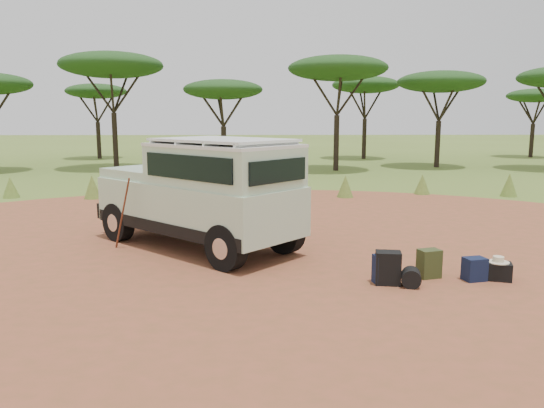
{
  "coord_description": "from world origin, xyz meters",
  "views": [
    {
      "loc": [
        -0.07,
        -10.39,
        2.92
      ],
      "look_at": [
        0.2,
        1.06,
        1.0
      ],
      "focal_mm": 35.0,
      "sensor_mm": 36.0,
      "label": 1
    }
  ],
  "objects_px": {
    "walking_staff": "(123,213)",
    "hard_case": "(497,271)",
    "backpack_navy": "(385,269)",
    "safari_vehicle": "(202,196)",
    "backpack_black": "(388,268)",
    "backpack_olive": "(429,264)",
    "duffel_navy": "(475,269)"
  },
  "relations": [
    {
      "from": "backpack_navy",
      "to": "backpack_olive",
      "type": "xyz_separation_m",
      "value": [
        0.87,
        0.31,
        0.01
      ]
    },
    {
      "from": "hard_case",
      "to": "backpack_black",
      "type": "bearing_deg",
      "value": -156.47
    },
    {
      "from": "safari_vehicle",
      "to": "backpack_olive",
      "type": "xyz_separation_m",
      "value": [
        4.34,
        -2.31,
        -0.92
      ]
    },
    {
      "from": "walking_staff",
      "to": "duffel_navy",
      "type": "distance_m",
      "value": 7.3
    },
    {
      "from": "duffel_navy",
      "to": "hard_case",
      "type": "bearing_deg",
      "value": -9.59
    },
    {
      "from": "backpack_black",
      "to": "duffel_navy",
      "type": "xyz_separation_m",
      "value": [
        1.6,
        0.17,
        -0.08
      ]
    },
    {
      "from": "hard_case",
      "to": "safari_vehicle",
      "type": "bearing_deg",
      "value": 173.95
    },
    {
      "from": "safari_vehicle",
      "to": "walking_staff",
      "type": "height_order",
      "value": "safari_vehicle"
    },
    {
      "from": "safari_vehicle",
      "to": "hard_case",
      "type": "relative_size",
      "value": 10.82
    },
    {
      "from": "backpack_black",
      "to": "backpack_olive",
      "type": "xyz_separation_m",
      "value": [
        0.84,
        0.36,
        -0.03
      ]
    },
    {
      "from": "safari_vehicle",
      "to": "hard_case",
      "type": "height_order",
      "value": "safari_vehicle"
    },
    {
      "from": "walking_staff",
      "to": "duffel_navy",
      "type": "bearing_deg",
      "value": -85.31
    },
    {
      "from": "backpack_black",
      "to": "hard_case",
      "type": "relative_size",
      "value": 1.27
    },
    {
      "from": "walking_staff",
      "to": "hard_case",
      "type": "distance_m",
      "value": 7.7
    },
    {
      "from": "walking_staff",
      "to": "backpack_olive",
      "type": "relative_size",
      "value": 3.12
    },
    {
      "from": "backpack_olive",
      "to": "backpack_black",
      "type": "bearing_deg",
      "value": -173.02
    },
    {
      "from": "walking_staff",
      "to": "backpack_navy",
      "type": "relative_size",
      "value": 3.19
    },
    {
      "from": "backpack_black",
      "to": "walking_staff",
      "type": "bearing_deg",
      "value": 162.33
    },
    {
      "from": "safari_vehicle",
      "to": "backpack_olive",
      "type": "height_order",
      "value": "safari_vehicle"
    },
    {
      "from": "safari_vehicle",
      "to": "walking_staff",
      "type": "relative_size",
      "value": 3.04
    },
    {
      "from": "walking_staff",
      "to": "duffel_navy",
      "type": "height_order",
      "value": "walking_staff"
    },
    {
      "from": "backpack_navy",
      "to": "walking_staff",
      "type": "bearing_deg",
      "value": 142.05
    },
    {
      "from": "duffel_navy",
      "to": "backpack_black",
      "type": "bearing_deg",
      "value": 173.2
    },
    {
      "from": "safari_vehicle",
      "to": "backpack_black",
      "type": "relative_size",
      "value": 8.5
    },
    {
      "from": "walking_staff",
      "to": "hard_case",
      "type": "xyz_separation_m",
      "value": [
        7.27,
        -2.43,
        -0.63
      ]
    },
    {
      "from": "walking_staff",
      "to": "backpack_olive",
      "type": "distance_m",
      "value": 6.51
    },
    {
      "from": "backpack_black",
      "to": "safari_vehicle",
      "type": "bearing_deg",
      "value": 151.63
    },
    {
      "from": "backpack_olive",
      "to": "hard_case",
      "type": "relative_size",
      "value": 1.14
    },
    {
      "from": "backpack_navy",
      "to": "hard_case",
      "type": "bearing_deg",
      "value": -7.56
    },
    {
      "from": "safari_vehicle",
      "to": "backpack_black",
      "type": "xyz_separation_m",
      "value": [
        3.51,
        -2.67,
        -0.89
      ]
    },
    {
      "from": "safari_vehicle",
      "to": "duffel_navy",
      "type": "xyz_separation_m",
      "value": [
        5.1,
        -2.5,
        -0.97
      ]
    },
    {
      "from": "backpack_black",
      "to": "duffel_navy",
      "type": "bearing_deg",
      "value": 14.97
    }
  ]
}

